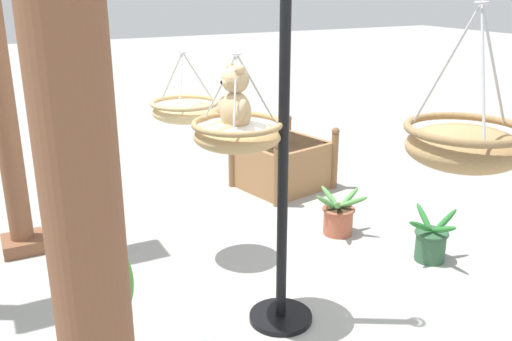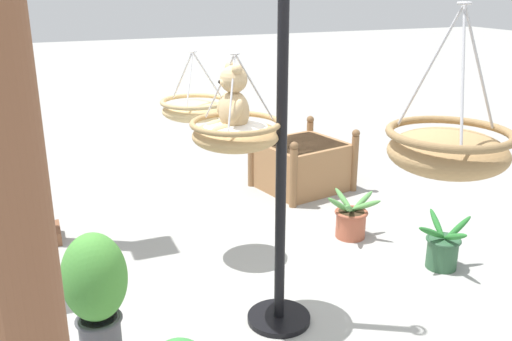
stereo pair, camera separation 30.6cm
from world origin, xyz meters
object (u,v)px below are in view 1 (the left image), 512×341
hanging_basket_left_high (464,144)px  wooden_planter_box (283,163)px  display_pole_central (282,211)px  hanging_basket_right_low (185,110)px  potted_plant_fern_front (101,297)px  potted_plant_bushy_green (431,241)px  hanging_basket_with_teddy (237,133)px  potted_plant_conical_shrub (338,216)px  greenhouse_pillar_far_back (93,309)px  greenhouse_pillar_right (1,92)px  teddy_bear (234,104)px

hanging_basket_left_high → wooden_planter_box: hanging_basket_left_high is taller
display_pole_central → hanging_basket_right_low: 1.28m
potted_plant_fern_front → potted_plant_bushy_green: (0.16, -2.77, -0.31)m
hanging_basket_with_teddy → potted_plant_conical_shrub: bearing=-59.5°
greenhouse_pillar_far_back → wooden_planter_box: bearing=-35.6°
display_pole_central → potted_plant_conical_shrub: size_ratio=5.20×
potted_plant_bushy_green → potted_plant_conical_shrub: bearing=26.4°
potted_plant_bushy_green → potted_plant_conical_shrub: size_ratio=1.11×
potted_plant_fern_front → greenhouse_pillar_far_back: bearing=169.8°
hanging_basket_with_teddy → wooden_planter_box: size_ratio=0.56×
hanging_basket_left_high → hanging_basket_right_low: bearing=11.2°
wooden_planter_box → potted_plant_bushy_green: (-2.12, -0.23, -0.11)m
hanging_basket_with_teddy → potted_plant_fern_front: size_ratio=0.71×
display_pole_central → potted_plant_bushy_green: display_pole_central is taller
display_pole_central → potted_plant_conical_shrub: 1.67m
greenhouse_pillar_right → wooden_planter_box: (0.35, -2.83, -1.12)m
hanging_basket_with_teddy → potted_plant_bushy_green: (0.05, -1.81, -1.17)m
hanging_basket_with_teddy → wooden_planter_box: hanging_basket_with_teddy is taller
teddy_bear → hanging_basket_left_high: bearing=-159.2°
hanging_basket_right_low → wooden_planter_box: size_ratio=0.51×
greenhouse_pillar_far_back → potted_plant_conical_shrub: greenhouse_pillar_far_back is taller
potted_plant_conical_shrub → wooden_planter_box: bearing=-6.8°
hanging_basket_with_teddy → potted_plant_bushy_green: hanging_basket_with_teddy is taller
hanging_basket_left_high → greenhouse_pillar_right: bearing=28.7°
wooden_planter_box → hanging_basket_left_high: bearing=162.9°
greenhouse_pillar_far_back → wooden_planter_box: (3.95, -2.83, -1.16)m
display_pole_central → potted_plant_conical_shrub: (0.99, -1.17, -0.66)m
potted_plant_conical_shrub → greenhouse_pillar_far_back: bearing=134.4°
teddy_bear → display_pole_central: bearing=-118.9°
hanging_basket_left_high → greenhouse_pillar_right: (3.18, 1.74, -0.15)m
display_pole_central → greenhouse_pillar_far_back: greenhouse_pillar_far_back is taller
teddy_bear → potted_plant_bushy_green: bearing=-88.5°
hanging_basket_left_high → wooden_planter_box: 3.91m
teddy_bear → potted_plant_fern_front: 1.40m
teddy_bear → potted_plant_fern_front: size_ratio=0.51×
greenhouse_pillar_far_back → potted_plant_fern_front: bearing=-10.2°
potted_plant_bushy_green → teddy_bear: bearing=91.5°
wooden_planter_box → display_pole_central: bearing=150.2°
potted_plant_fern_front → potted_plant_bushy_green: size_ratio=1.55×
display_pole_central → greenhouse_pillar_right: size_ratio=0.89×
greenhouse_pillar_far_back → potted_plant_fern_front: greenhouse_pillar_far_back is taller
teddy_bear → hanging_basket_left_high: size_ratio=0.60×
greenhouse_pillar_far_back → wooden_planter_box: greenhouse_pillar_far_back is taller
hanging_basket_left_high → potted_plant_bushy_green: 2.38m
hanging_basket_right_low → teddy_bear: bearing=177.5°
teddy_bear → hanging_basket_right_low: 1.05m
teddy_bear → potted_plant_bushy_green: size_ratio=0.79×
greenhouse_pillar_far_back → potted_plant_bushy_green: (1.83, -3.07, -1.27)m
hanging_basket_with_teddy → greenhouse_pillar_far_back: (-1.78, 1.25, 0.10)m
greenhouse_pillar_right → potted_plant_conical_shrub: greenhouse_pillar_right is taller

